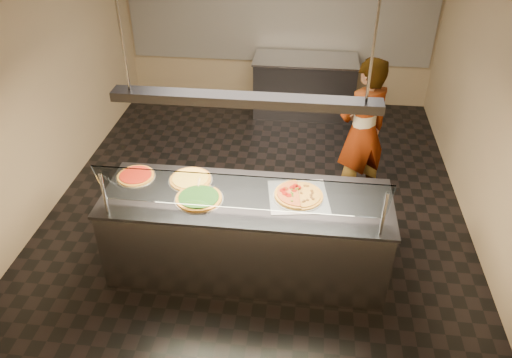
# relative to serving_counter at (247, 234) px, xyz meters

# --- Properties ---
(ground) EXTENTS (5.00, 6.00, 0.02)m
(ground) POSITION_rel_serving_counter_xyz_m (-0.02, 1.18, -0.48)
(ground) COLOR black
(ground) RESTS_ON ground
(wall_back) EXTENTS (5.00, 0.02, 3.00)m
(wall_back) POSITION_rel_serving_counter_xyz_m (-0.02, 4.19, 1.03)
(wall_back) COLOR tan
(wall_back) RESTS_ON ground
(wall_front) EXTENTS (5.00, 0.02, 3.00)m
(wall_front) POSITION_rel_serving_counter_xyz_m (-0.02, -1.83, 1.03)
(wall_front) COLOR tan
(wall_front) RESTS_ON ground
(wall_left) EXTENTS (0.02, 6.00, 3.00)m
(wall_left) POSITION_rel_serving_counter_xyz_m (-2.53, 1.18, 1.03)
(wall_left) COLOR tan
(wall_left) RESTS_ON ground
(wall_right) EXTENTS (0.02, 6.00, 3.00)m
(wall_right) POSITION_rel_serving_counter_xyz_m (2.49, 1.18, 1.03)
(wall_right) COLOR tan
(wall_right) RESTS_ON ground
(tile_band) EXTENTS (4.90, 0.02, 1.20)m
(tile_band) POSITION_rel_serving_counter_xyz_m (-0.02, 4.16, 0.83)
(tile_band) COLOR silver
(tile_band) RESTS_ON wall_back
(serving_counter) EXTENTS (2.79, 0.94, 0.93)m
(serving_counter) POSITION_rel_serving_counter_xyz_m (0.00, 0.00, 0.00)
(serving_counter) COLOR #B7B7BC
(serving_counter) RESTS_ON ground
(sneeze_guard) EXTENTS (2.55, 0.18, 0.54)m
(sneeze_guard) POSITION_rel_serving_counter_xyz_m (-0.00, -0.34, 0.76)
(sneeze_guard) COLOR #B7B7BC
(sneeze_guard) RESTS_ON serving_counter
(perforated_tray) EXTENTS (0.63, 0.63, 0.01)m
(perforated_tray) POSITION_rel_serving_counter_xyz_m (0.49, 0.06, 0.47)
(perforated_tray) COLOR silver
(perforated_tray) RESTS_ON serving_counter
(half_pizza_pepperoni) EXTENTS (0.30, 0.49, 0.05)m
(half_pizza_pepperoni) POSITION_rel_serving_counter_xyz_m (0.38, 0.07, 0.50)
(half_pizza_pepperoni) COLOR #995F1B
(half_pizza_pepperoni) RESTS_ON perforated_tray
(half_pizza_sausage) EXTENTS (0.30, 0.49, 0.04)m
(half_pizza_sausage) POSITION_rel_serving_counter_xyz_m (0.61, 0.06, 0.49)
(half_pizza_sausage) COLOR #995F1B
(half_pizza_sausage) RESTS_ON perforated_tray
(pizza_spinach) EXTENTS (0.47, 0.47, 0.03)m
(pizza_spinach) POSITION_rel_serving_counter_xyz_m (-0.45, -0.08, 0.48)
(pizza_spinach) COLOR silver
(pizza_spinach) RESTS_ON serving_counter
(pizza_cheese) EXTENTS (0.44, 0.44, 0.03)m
(pizza_cheese) POSITION_rel_serving_counter_xyz_m (-0.60, 0.22, 0.48)
(pizza_cheese) COLOR silver
(pizza_cheese) RESTS_ON serving_counter
(pizza_tomato) EXTENTS (0.40, 0.40, 0.03)m
(pizza_tomato) POSITION_rel_serving_counter_xyz_m (-1.16, 0.22, 0.48)
(pizza_tomato) COLOR silver
(pizza_tomato) RESTS_ON serving_counter
(pizza_spatula) EXTENTS (0.19, 0.23, 0.02)m
(pizza_spatula) POSITION_rel_serving_counter_xyz_m (-0.45, 0.11, 0.49)
(pizza_spatula) COLOR #B7B7BC
(pizza_spatula) RESTS_ON pizza_spinach
(prep_table) EXTENTS (1.64, 0.74, 0.93)m
(prep_table) POSITION_rel_serving_counter_xyz_m (0.44, 3.73, 0.00)
(prep_table) COLOR #3C3C41
(prep_table) RESTS_ON ground
(worker) EXTENTS (0.80, 0.73, 1.84)m
(worker) POSITION_rel_serving_counter_xyz_m (1.18, 1.44, 0.45)
(worker) COLOR #44424B
(worker) RESTS_ON ground
(heat_lamp_housing) EXTENTS (2.30, 0.18, 0.08)m
(heat_lamp_housing) POSITION_rel_serving_counter_xyz_m (0.00, 0.00, 1.48)
(heat_lamp_housing) COLOR #3C3C41
(heat_lamp_housing) RESTS_ON ceiling
(lamp_rod_left) EXTENTS (0.02, 0.02, 1.01)m
(lamp_rod_left) POSITION_rel_serving_counter_xyz_m (-1.00, 0.00, 2.03)
(lamp_rod_left) COLOR #B7B7BC
(lamp_rod_left) RESTS_ON ceiling
(lamp_rod_right) EXTENTS (0.02, 0.02, 1.01)m
(lamp_rod_right) POSITION_rel_serving_counter_xyz_m (1.00, 0.00, 2.03)
(lamp_rod_right) COLOR #B7B7BC
(lamp_rod_right) RESTS_ON ceiling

